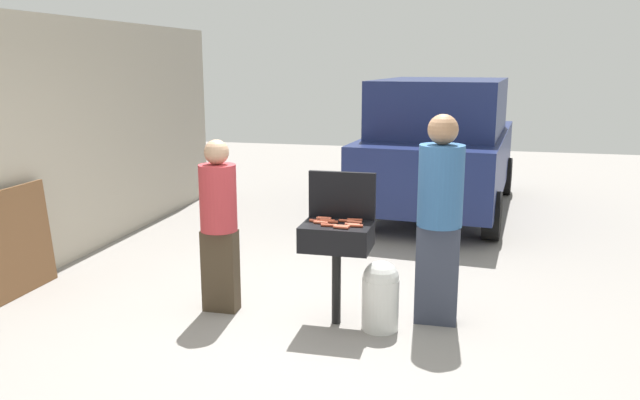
{
  "coord_description": "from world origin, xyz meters",
  "views": [
    {
      "loc": [
        1.36,
        -5.07,
        2.28
      ],
      "look_at": [
        -0.02,
        0.6,
        1.0
      ],
      "focal_mm": 35.62,
      "sensor_mm": 36.0,
      "label": 1
    }
  ],
  "objects_px": {
    "bbq_grill": "(337,240)",
    "hot_dog_4": "(341,227)",
    "hot_dog_2": "(324,219)",
    "hot_dog_3": "(329,225)",
    "hot_dog_11": "(354,222)",
    "hot_dog_9": "(342,226)",
    "leaning_board": "(20,241)",
    "propane_tank": "(380,294)",
    "hot_dog_12": "(317,221)",
    "hot_dog_6": "(355,226)",
    "hot_dog_1": "(352,225)",
    "hot_dog_5": "(346,221)",
    "parked_minivan": "(441,145)",
    "hot_dog_0": "(327,221)",
    "hot_dog_8": "(321,223)",
    "person_left": "(219,220)",
    "hot_dog_13": "(324,218)",
    "hot_dog_7": "(330,222)",
    "person_right": "(440,213)",
    "hot_dog_10": "(355,220)"
  },
  "relations": [
    {
      "from": "hot_dog_4",
      "to": "parked_minivan",
      "type": "relative_size",
      "value": 0.03
    },
    {
      "from": "propane_tank",
      "to": "hot_dog_9",
      "type": "bearing_deg",
      "value": -167.55
    },
    {
      "from": "hot_dog_0",
      "to": "hot_dog_4",
      "type": "distance_m",
      "value": 0.26
    },
    {
      "from": "hot_dog_1",
      "to": "parked_minivan",
      "type": "height_order",
      "value": "parked_minivan"
    },
    {
      "from": "hot_dog_7",
      "to": "hot_dog_8",
      "type": "xyz_separation_m",
      "value": [
        -0.07,
        -0.05,
        0.0
      ]
    },
    {
      "from": "hot_dog_4",
      "to": "leaning_board",
      "type": "xyz_separation_m",
      "value": [
        -3.29,
        0.16,
        -0.38
      ]
    },
    {
      "from": "hot_dog_9",
      "to": "hot_dog_6",
      "type": "bearing_deg",
      "value": 23.5
    },
    {
      "from": "hot_dog_5",
      "to": "hot_dog_6",
      "type": "distance_m",
      "value": 0.18
    },
    {
      "from": "hot_dog_6",
      "to": "hot_dog_12",
      "type": "distance_m",
      "value": 0.37
    },
    {
      "from": "hot_dog_3",
      "to": "hot_dog_4",
      "type": "xyz_separation_m",
      "value": [
        0.12,
        -0.05,
        0.0
      ]
    },
    {
      "from": "hot_dog_1",
      "to": "hot_dog_12",
      "type": "height_order",
      "value": "same"
    },
    {
      "from": "hot_dog_5",
      "to": "parked_minivan",
      "type": "xyz_separation_m",
      "value": [
        0.56,
        4.6,
        0.11
      ]
    },
    {
      "from": "person_right",
      "to": "person_left",
      "type": "bearing_deg",
      "value": -11.66
    },
    {
      "from": "hot_dog_7",
      "to": "hot_dog_13",
      "type": "relative_size",
      "value": 1.0
    },
    {
      "from": "hot_dog_5",
      "to": "hot_dog_11",
      "type": "relative_size",
      "value": 1.0
    },
    {
      "from": "hot_dog_6",
      "to": "propane_tank",
      "type": "height_order",
      "value": "hot_dog_6"
    },
    {
      "from": "hot_dog_1",
      "to": "hot_dog_5",
      "type": "bearing_deg",
      "value": 122.6
    },
    {
      "from": "hot_dog_0",
      "to": "hot_dog_2",
      "type": "bearing_deg",
      "value": 131.48
    },
    {
      "from": "hot_dog_1",
      "to": "hot_dog_10",
      "type": "distance_m",
      "value": 0.17
    },
    {
      "from": "bbq_grill",
      "to": "hot_dog_4",
      "type": "bearing_deg",
      "value": -65.28
    },
    {
      "from": "hot_dog_1",
      "to": "parked_minivan",
      "type": "bearing_deg",
      "value": 84.09
    },
    {
      "from": "propane_tank",
      "to": "hot_dog_12",
      "type": "bearing_deg",
      "value": 173.92
    },
    {
      "from": "propane_tank",
      "to": "hot_dog_8",
      "type": "bearing_deg",
      "value": 179.22
    },
    {
      "from": "hot_dog_3",
      "to": "propane_tank",
      "type": "xyz_separation_m",
      "value": [
        0.45,
        0.06,
        -0.6
      ]
    },
    {
      "from": "hot_dog_4",
      "to": "hot_dog_6",
      "type": "xyz_separation_m",
      "value": [
        0.11,
        0.08,
        0.0
      ]
    },
    {
      "from": "hot_dog_2",
      "to": "propane_tank",
      "type": "xyz_separation_m",
      "value": [
        0.54,
        -0.14,
        -0.6
      ]
    },
    {
      "from": "hot_dog_7",
      "to": "hot_dog_10",
      "type": "relative_size",
      "value": 1.0
    },
    {
      "from": "hot_dog_5",
      "to": "hot_dog_3",
      "type": "bearing_deg",
      "value": -122.69
    },
    {
      "from": "person_right",
      "to": "hot_dog_11",
      "type": "bearing_deg",
      "value": -2.94
    },
    {
      "from": "bbq_grill",
      "to": "hot_dog_0",
      "type": "bearing_deg",
      "value": 150.74
    },
    {
      "from": "hot_dog_5",
      "to": "hot_dog_13",
      "type": "bearing_deg",
      "value": 166.19
    },
    {
      "from": "hot_dog_6",
      "to": "hot_dog_9",
      "type": "xyz_separation_m",
      "value": [
        -0.1,
        -0.05,
        0.0
      ]
    },
    {
      "from": "hot_dog_4",
      "to": "hot_dog_1",
      "type": "bearing_deg",
      "value": 55.24
    },
    {
      "from": "bbq_grill",
      "to": "hot_dog_6",
      "type": "height_order",
      "value": "hot_dog_6"
    },
    {
      "from": "hot_dog_6",
      "to": "person_right",
      "type": "xyz_separation_m",
      "value": [
        0.68,
        0.3,
        0.08
      ]
    },
    {
      "from": "hot_dog_5",
      "to": "hot_dog_9",
      "type": "bearing_deg",
      "value": -89.11
    },
    {
      "from": "hot_dog_1",
      "to": "hot_dog_9",
      "type": "relative_size",
      "value": 1.0
    },
    {
      "from": "propane_tank",
      "to": "hot_dog_7",
      "type": "bearing_deg",
      "value": 172.82
    },
    {
      "from": "hot_dog_8",
      "to": "propane_tank",
      "type": "distance_m",
      "value": 0.8
    },
    {
      "from": "hot_dog_5",
      "to": "hot_dog_6",
      "type": "height_order",
      "value": "same"
    },
    {
      "from": "hot_dog_8",
      "to": "person_right",
      "type": "distance_m",
      "value": 1.03
    },
    {
      "from": "leaning_board",
      "to": "hot_dog_7",
      "type": "bearing_deg",
      "value": 0.03
    },
    {
      "from": "bbq_grill",
      "to": "person_left",
      "type": "bearing_deg",
      "value": 177.63
    },
    {
      "from": "hot_dog_2",
      "to": "hot_dog_3",
      "type": "bearing_deg",
      "value": -65.69
    },
    {
      "from": "person_left",
      "to": "leaning_board",
      "type": "bearing_deg",
      "value": -177.27
    },
    {
      "from": "hot_dog_4",
      "to": "hot_dog_13",
      "type": "relative_size",
      "value": 1.0
    },
    {
      "from": "hot_dog_2",
      "to": "hot_dog_11",
      "type": "xyz_separation_m",
      "value": [
        0.29,
        -0.05,
        0.0
      ]
    },
    {
      "from": "hot_dog_11",
      "to": "hot_dog_9",
      "type": "bearing_deg",
      "value": -114.19
    },
    {
      "from": "hot_dog_2",
      "to": "hot_dog_5",
      "type": "xyz_separation_m",
      "value": [
        0.21,
        -0.02,
        0.0
      ]
    },
    {
      "from": "parked_minivan",
      "to": "hot_dog_10",
      "type": "bearing_deg",
      "value": 89.0
    }
  ]
}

